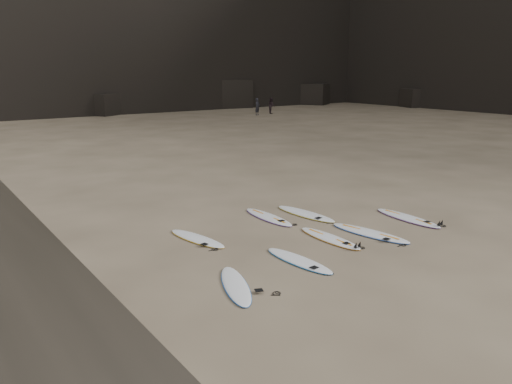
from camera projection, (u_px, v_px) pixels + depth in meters
ground at (341, 240)px, 15.19m from camera, size 240.00×240.00×0.00m
surfboard_0 at (236, 285)px, 11.92m from camera, size 1.40×2.38×0.08m
surfboard_1 at (299, 260)px, 13.46m from camera, size 0.75×2.45×0.09m
surfboard_2 at (330, 238)px, 15.22m from camera, size 0.61×2.51×0.09m
surfboard_3 at (370, 233)px, 15.68m from camera, size 1.12×2.84×0.10m
surfboard_4 at (407, 218)px, 17.26m from camera, size 0.79×2.75×0.10m
surfboard_5 at (197, 238)px, 15.19m from camera, size 1.02×2.46×0.09m
surfboard_6 at (268, 217)px, 17.37m from camera, size 0.67×2.58×0.09m
surfboard_7 at (305, 214)px, 17.75m from camera, size 0.90×2.75×0.10m
person_a at (257, 107)px, 54.78m from camera, size 0.80×0.66×1.86m
person_b at (271, 106)px, 56.65m from camera, size 1.00×1.09×1.81m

